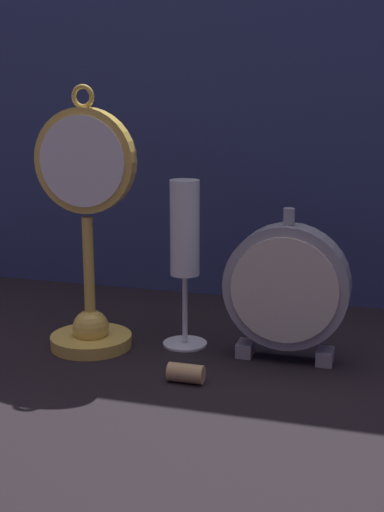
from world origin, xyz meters
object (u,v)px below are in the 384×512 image
pocket_watch_on_stand (88,242)px  champagne_flute (185,242)px  mantel_clock_silver (286,288)px  wine_cork (186,373)px

pocket_watch_on_stand → champagne_flute: bearing=20.0°
pocket_watch_on_stand → mantel_clock_silver: pocket_watch_on_stand is taller
mantel_clock_silver → wine_cork: (-0.10, -0.10, -0.08)m
mantel_clock_silver → pocket_watch_on_stand: bearing=-174.0°
champagne_flute → wine_cork: size_ratio=5.24×
pocket_watch_on_stand → wine_cork: size_ratio=8.04×
mantel_clock_silver → champagne_flute: (-0.14, 0.02, 0.05)m
mantel_clock_silver → wine_cork: 0.16m
mantel_clock_silver → wine_cork: bearing=-133.9°
champagne_flute → wine_cork: (0.04, -0.12, -0.13)m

